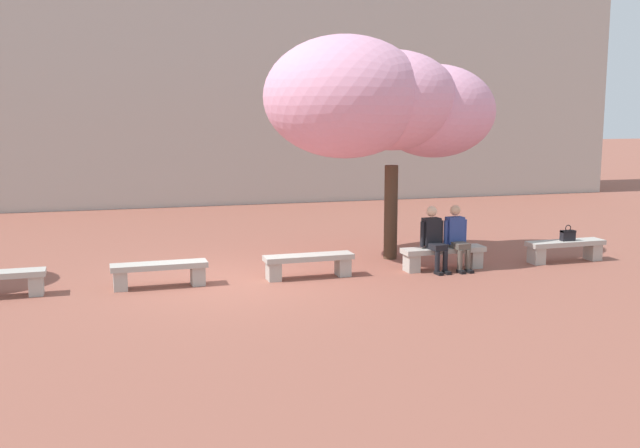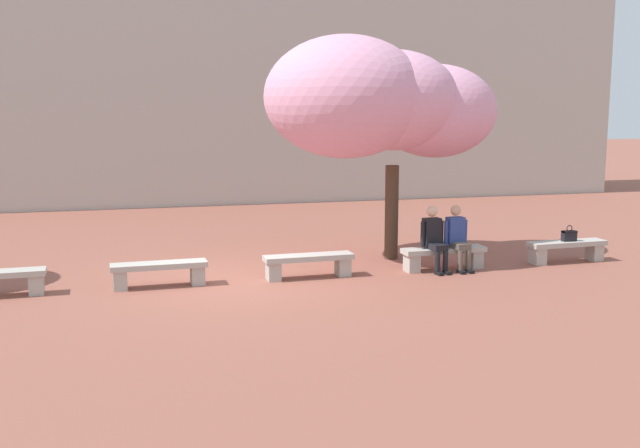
{
  "view_description": "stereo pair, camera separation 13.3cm",
  "coord_description": "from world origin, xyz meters",
  "px_view_note": "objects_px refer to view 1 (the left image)",
  "views": [
    {
      "loc": [
        -2.13,
        -13.5,
        3.26
      ],
      "look_at": [
        1.68,
        0.2,
        1.0
      ],
      "focal_mm": 42.0,
      "sensor_mm": 36.0,
      "label": 1
    },
    {
      "loc": [
        -2.0,
        -13.54,
        3.26
      ],
      "look_at": [
        1.68,
        0.2,
        1.0
      ],
      "focal_mm": 42.0,
      "sensor_mm": 36.0,
      "label": 2
    }
  ],
  "objects_px": {
    "person_seated_left": "(434,236)",
    "handbag": "(568,235)",
    "stone_bench_center": "(159,271)",
    "cherry_tree_main": "(378,101)",
    "stone_bench_far_east": "(565,248)",
    "stone_bench_near_east": "(309,262)",
    "person_seated_right": "(457,235)",
    "stone_bench_east_end": "(443,255)"
  },
  "relations": [
    {
      "from": "stone_bench_center",
      "to": "stone_bench_far_east",
      "type": "relative_size",
      "value": 1.0
    },
    {
      "from": "handbag",
      "to": "person_seated_left",
      "type": "bearing_deg",
      "value": -179.19
    },
    {
      "from": "stone_bench_center",
      "to": "stone_bench_far_east",
      "type": "xyz_separation_m",
      "value": [
        8.38,
        0.0,
        0.0
      ]
    },
    {
      "from": "stone_bench_center",
      "to": "stone_bench_near_east",
      "type": "xyz_separation_m",
      "value": [
        2.79,
        0.0,
        0.0
      ]
    },
    {
      "from": "stone_bench_east_end",
      "to": "stone_bench_center",
      "type": "bearing_deg",
      "value": 180.0
    },
    {
      "from": "person_seated_left",
      "to": "person_seated_right",
      "type": "relative_size",
      "value": 1.0
    },
    {
      "from": "stone_bench_far_east",
      "to": "cherry_tree_main",
      "type": "bearing_deg",
      "value": 159.79
    },
    {
      "from": "handbag",
      "to": "stone_bench_center",
      "type": "bearing_deg",
      "value": 179.94
    },
    {
      "from": "stone_bench_far_east",
      "to": "person_seated_left",
      "type": "bearing_deg",
      "value": -179.0
    },
    {
      "from": "stone_bench_near_east",
      "to": "person_seated_right",
      "type": "relative_size",
      "value": 1.34
    },
    {
      "from": "person_seated_left",
      "to": "handbag",
      "type": "bearing_deg",
      "value": 0.81
    },
    {
      "from": "stone_bench_east_end",
      "to": "handbag",
      "type": "xyz_separation_m",
      "value": [
        2.83,
        -0.01,
        0.28
      ]
    },
    {
      "from": "stone_bench_far_east",
      "to": "handbag",
      "type": "relative_size",
      "value": 5.1
    },
    {
      "from": "handbag",
      "to": "stone_bench_near_east",
      "type": "bearing_deg",
      "value": 179.9
    },
    {
      "from": "stone_bench_center",
      "to": "cherry_tree_main",
      "type": "height_order",
      "value": "cherry_tree_main"
    },
    {
      "from": "handbag",
      "to": "cherry_tree_main",
      "type": "bearing_deg",
      "value": 159.85
    },
    {
      "from": "person_seated_right",
      "to": "handbag",
      "type": "height_order",
      "value": "person_seated_right"
    },
    {
      "from": "stone_bench_center",
      "to": "stone_bench_far_east",
      "type": "distance_m",
      "value": 8.38
    },
    {
      "from": "stone_bench_east_end",
      "to": "person_seated_left",
      "type": "xyz_separation_m",
      "value": [
        -0.25,
        -0.05,
        0.4
      ]
    },
    {
      "from": "handbag",
      "to": "cherry_tree_main",
      "type": "relative_size",
      "value": 0.07
    },
    {
      "from": "stone_bench_east_end",
      "to": "person_seated_left",
      "type": "distance_m",
      "value": 0.47
    },
    {
      "from": "person_seated_left",
      "to": "cherry_tree_main",
      "type": "height_order",
      "value": "cherry_tree_main"
    },
    {
      "from": "stone_bench_far_east",
      "to": "cherry_tree_main",
      "type": "height_order",
      "value": "cherry_tree_main"
    },
    {
      "from": "stone_bench_near_east",
      "to": "cherry_tree_main",
      "type": "xyz_separation_m",
      "value": [
        1.86,
        1.37,
        3.04
      ]
    },
    {
      "from": "stone_bench_near_east",
      "to": "person_seated_left",
      "type": "height_order",
      "value": "person_seated_left"
    },
    {
      "from": "cherry_tree_main",
      "to": "stone_bench_near_east",
      "type": "bearing_deg",
      "value": -143.59
    },
    {
      "from": "stone_bench_near_east",
      "to": "stone_bench_far_east",
      "type": "bearing_deg",
      "value": 0.0
    },
    {
      "from": "stone_bench_near_east",
      "to": "handbag",
      "type": "bearing_deg",
      "value": -0.1
    },
    {
      "from": "stone_bench_center",
      "to": "person_seated_left",
      "type": "height_order",
      "value": "person_seated_left"
    },
    {
      "from": "cherry_tree_main",
      "to": "person_seated_right",
      "type": "bearing_deg",
      "value": -50.08
    },
    {
      "from": "person_seated_left",
      "to": "person_seated_right",
      "type": "xyz_separation_m",
      "value": [
        0.5,
        -0.0,
        0.0
      ]
    },
    {
      "from": "person_seated_left",
      "to": "cherry_tree_main",
      "type": "xyz_separation_m",
      "value": [
        -0.69,
        1.42,
        2.64
      ]
    },
    {
      "from": "stone_bench_center",
      "to": "handbag",
      "type": "distance_m",
      "value": 8.42
    },
    {
      "from": "stone_bench_near_east",
      "to": "handbag",
      "type": "height_order",
      "value": "handbag"
    },
    {
      "from": "stone_bench_east_end",
      "to": "person_seated_right",
      "type": "height_order",
      "value": "person_seated_right"
    },
    {
      "from": "stone_bench_center",
      "to": "stone_bench_far_east",
      "type": "bearing_deg",
      "value": 0.0
    },
    {
      "from": "stone_bench_far_east",
      "to": "cherry_tree_main",
      "type": "xyz_separation_m",
      "value": [
        -3.72,
        1.37,
        3.04
      ]
    },
    {
      "from": "stone_bench_east_end",
      "to": "handbag",
      "type": "relative_size",
      "value": 5.1
    },
    {
      "from": "stone_bench_far_east",
      "to": "stone_bench_near_east",
      "type": "bearing_deg",
      "value": 180.0
    },
    {
      "from": "stone_bench_near_east",
      "to": "cherry_tree_main",
      "type": "bearing_deg",
      "value": 36.41
    },
    {
      "from": "stone_bench_far_east",
      "to": "person_seated_left",
      "type": "height_order",
      "value": "person_seated_left"
    },
    {
      "from": "stone_bench_near_east",
      "to": "person_seated_right",
      "type": "distance_m",
      "value": 3.08
    }
  ]
}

